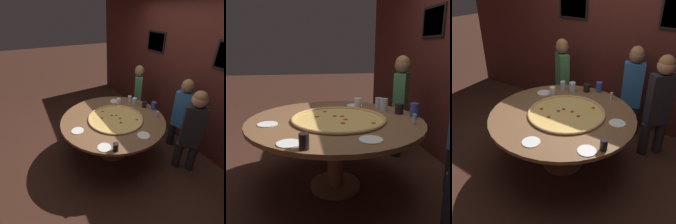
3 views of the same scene
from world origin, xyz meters
The scene contains 15 objects.
ground_plane centered at (0.00, 0.00, 0.00)m, with size 24.00×24.00×0.00m, color #422319.
dining_table centered at (0.00, 0.00, 0.62)m, with size 1.72×1.72×0.74m.
giant_pizza centered at (0.04, 0.03, 0.75)m, with size 0.92×0.92×0.03m.
drink_cup_near_right centered at (-0.40, 0.33, 0.80)m, with size 0.08×0.08×0.12m, color white.
drink_cup_beside_pizza centered at (-0.09, 0.70, 0.79)m, with size 0.09×0.09×0.11m, color black.
drink_cup_front_edge centered at (-0.41, 0.58, 0.80)m, with size 0.07×0.07×0.12m, color silver.
drink_cup_centre_back centered at (-0.25, 0.59, 0.81)m, with size 0.08×0.08×0.14m, color silver.
drink_cup_far_left centered at (0.71, -0.33, 0.80)m, with size 0.07×0.07×0.11m, color black.
drink_cup_near_left centered at (0.05, 0.80, 0.81)m, with size 0.09×0.09×0.14m, color #384CB7.
white_plate_left_side centered at (-0.54, 0.32, 0.74)m, with size 0.19×0.19×0.01m, color white.
white_plate_far_back centered at (0.62, 0.17, 0.74)m, with size 0.18×0.18×0.01m, color white.
white_plate_right_side centered at (0.60, -0.44, 0.74)m, with size 0.18×0.18×0.01m, color white.
white_plate_near_front centered at (0.08, -0.64, 0.74)m, with size 0.18×0.18×0.01m, color white.
condiment_shaker centered at (0.30, 0.68, 0.79)m, with size 0.04×0.04×0.10m.
diner_far_left centered at (-0.71, 1.00, 0.76)m, with size 0.34×0.29×1.33m.
Camera 2 is at (2.33, -0.38, 1.41)m, focal length 40.00 mm.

